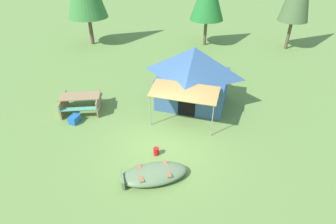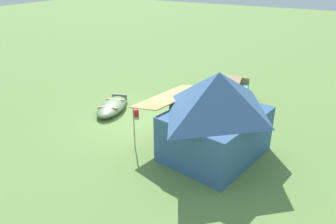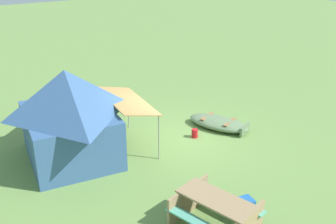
# 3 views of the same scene
# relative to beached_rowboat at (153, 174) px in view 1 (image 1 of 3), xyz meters

# --- Properties ---
(ground_plane) EXTENTS (80.00, 80.00, 0.00)m
(ground_plane) POSITION_rel_beached_rowboat_xyz_m (0.12, 1.73, -0.20)
(ground_plane) COLOR #6C9048
(beached_rowboat) EXTENTS (2.45, 1.74, 0.38)m
(beached_rowboat) POSITION_rel_beached_rowboat_xyz_m (0.00, 0.00, 0.00)
(beached_rowboat) COLOR #667E58
(beached_rowboat) RESTS_ON ground_plane
(canvas_cabin_tent) EXTENTS (3.69, 4.19, 2.76)m
(canvas_cabin_tent) POSITION_rel_beached_rowboat_xyz_m (1.07, 5.04, 1.24)
(canvas_cabin_tent) COLOR #3A5E92
(canvas_cabin_tent) RESTS_ON ground_plane
(picnic_table) EXTENTS (2.03, 1.79, 0.78)m
(picnic_table) POSITION_rel_beached_rowboat_xyz_m (-3.92, 3.76, 0.29)
(picnic_table) COLOR #9C7E59
(picnic_table) RESTS_ON ground_plane
(cooler_box) EXTENTS (0.44, 0.57, 0.32)m
(cooler_box) POSITION_rel_beached_rowboat_xyz_m (-3.88, 2.81, -0.04)
(cooler_box) COLOR #2463B6
(cooler_box) RESTS_ON ground_plane
(fuel_can) EXTENTS (0.29, 0.29, 0.29)m
(fuel_can) POSITION_rel_beached_rowboat_xyz_m (-0.09, 1.17, -0.05)
(fuel_can) COLOR red
(fuel_can) RESTS_ON ground_plane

